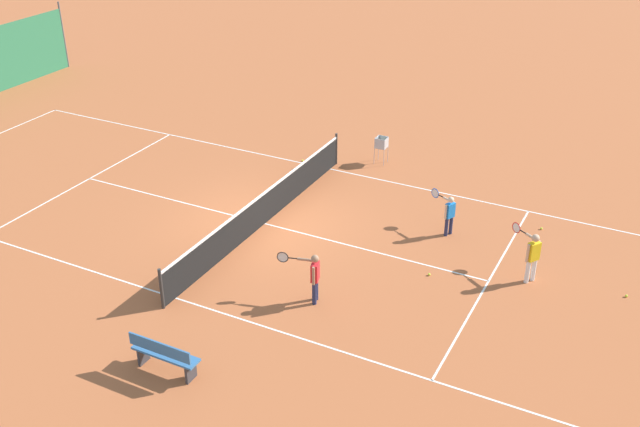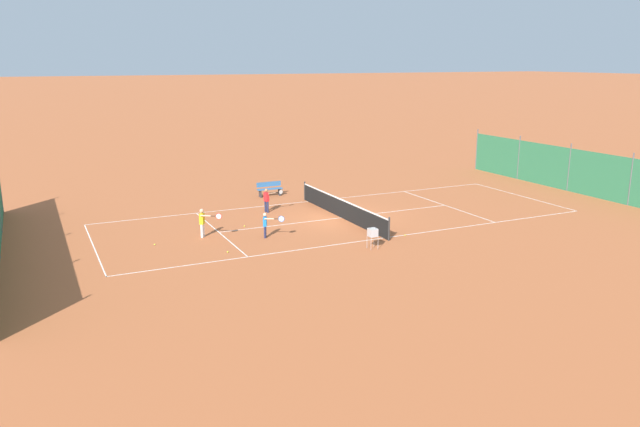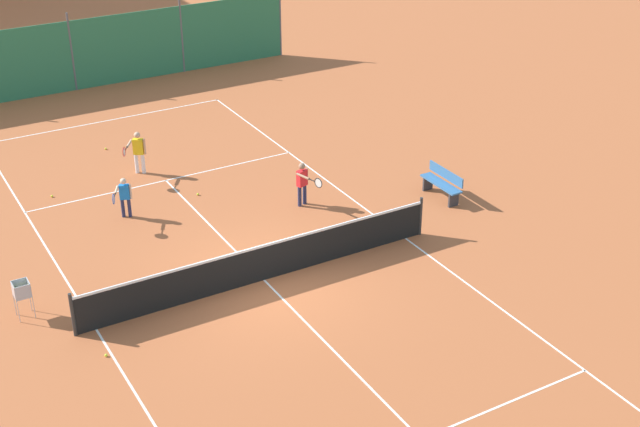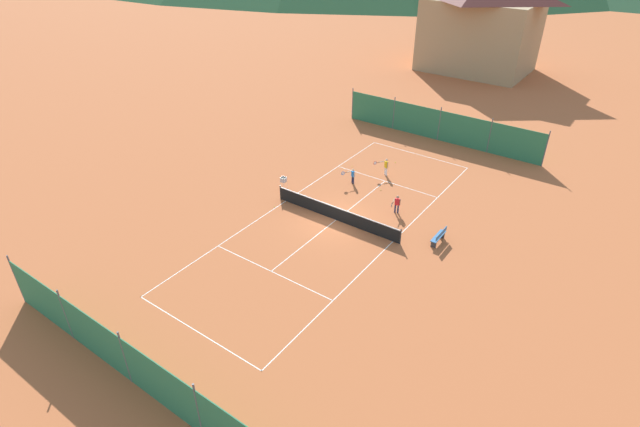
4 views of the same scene
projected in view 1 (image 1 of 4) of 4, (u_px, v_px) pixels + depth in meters
The scene contains 12 objects.
ground_plane at pixel (265, 224), 20.91m from camera, with size 600.00×600.00×0.00m, color #B25B33.
court_line_markings at pixel (265, 223), 20.91m from camera, with size 8.25×23.85×0.01m.
tennis_net at pixel (264, 208), 20.68m from camera, with size 9.18×0.08×1.06m.
player_near_service at pixel (449, 212), 20.09m from camera, with size 0.73×0.86×1.15m.
player_far_baseline at pixel (532, 254), 18.01m from camera, with size 0.89×0.87×1.31m.
player_near_baseline at pixel (313, 275), 17.24m from camera, with size 0.42×1.09×1.27m.
tennis_ball_by_net_left at pixel (429, 274), 18.54m from camera, with size 0.07×0.07×0.07m, color #CCE033.
tennis_ball_by_net_right at pixel (626, 296), 17.72m from camera, with size 0.07×0.07×0.07m, color #CCE033.
tennis_ball_far_corner at pixel (303, 160), 24.64m from camera, with size 0.07×0.07×0.07m, color #CCE033.
tennis_ball_alley_right at pixel (541, 228), 20.60m from camera, with size 0.07×0.07×0.07m, color #CCE033.
ball_hopper at pixel (381, 144), 24.24m from camera, with size 0.36×0.36×0.89m.
courtside_bench at pixel (164, 355), 15.14m from camera, with size 0.36×1.50×0.84m.
Camera 1 is at (15.57, 9.74, 10.12)m, focal length 42.00 mm.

